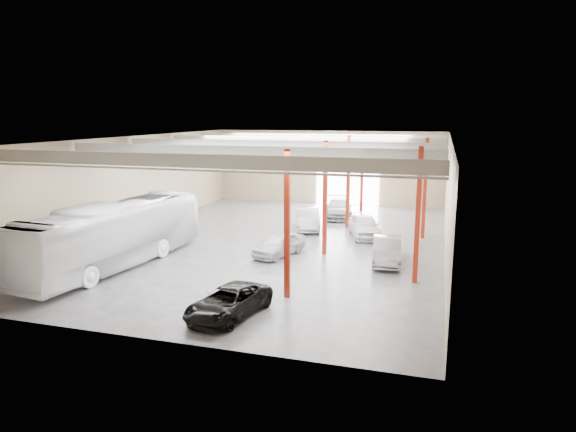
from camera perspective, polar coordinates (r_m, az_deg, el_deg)
The scene contains 8 objects.
depot_shell at distance 34.48m, azimuth -0.90°, elevation 5.31°, with size 22.12×32.12×7.06m.
coach_bus at distance 30.66m, azimuth -18.83°, elevation -1.99°, with size 3.09×13.22×3.68m, color white.
black_sedan at distance 22.41m, azimuth -6.62°, elevation -9.49°, with size 2.11×4.58×1.27m, color black.
car_row_a at distance 31.51m, azimuth -1.02°, elevation -3.18°, with size 1.64×4.07×1.39m, color silver.
car_row_b at distance 38.69m, azimuth 2.21°, elevation -0.32°, with size 1.67×4.80×1.58m, color #B8B8BD.
car_row_c at distance 43.38m, azimuth 5.65°, elevation 0.88°, with size 2.18×5.37×1.56m, color gray.
car_right_near at distance 30.48m, azimuth 10.94°, elevation -3.78°, with size 1.59×4.55×1.50m, color #9E9DA2.
car_right_far at distance 36.65m, azimuth 8.47°, elevation -1.07°, with size 1.89×4.70×1.60m, color white.
Camera 1 is at (10.50, -32.21, 8.55)m, focal length 32.00 mm.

